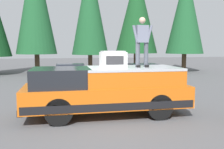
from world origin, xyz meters
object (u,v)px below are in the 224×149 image
object	(u,v)px
pickup_truck	(106,90)
parked_car_navy	(69,72)
person_on_truck_bed	(142,41)
parked_car_white	(142,72)
compressor_unit	(113,59)

from	to	relation	value
pickup_truck	parked_car_navy	distance (m)	9.56
person_on_truck_bed	parked_car_white	bearing A→B (deg)	-18.00
person_on_truck_bed	parked_car_navy	size ratio (longest dim) A/B	0.41
person_on_truck_bed	parked_car_navy	distance (m)	10.06
compressor_unit	person_on_truck_bed	xyz separation A→B (m)	(-0.06, -1.00, 0.62)
parked_car_white	parked_car_navy	distance (m)	5.13
compressor_unit	parked_car_navy	xyz separation A→B (m)	(9.55, 1.21, -1.35)
parked_car_navy	person_on_truck_bed	bearing A→B (deg)	-167.07
compressor_unit	parked_car_navy	world-z (taller)	compressor_unit
compressor_unit	person_on_truck_bed	size ratio (longest dim) A/B	0.50
pickup_truck	parked_car_white	xyz separation A→B (m)	(8.70, -4.08, -0.29)
parked_car_white	pickup_truck	bearing A→B (deg)	154.89
person_on_truck_bed	parked_car_white	size ratio (longest dim) A/B	0.41
pickup_truck	person_on_truck_bed	size ratio (longest dim) A/B	3.28
person_on_truck_bed	pickup_truck	bearing A→B (deg)	84.91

